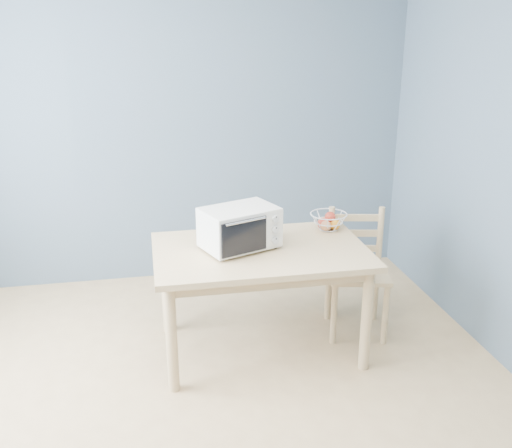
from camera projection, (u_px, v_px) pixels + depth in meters
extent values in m
cube|color=tan|center=(210.00, 441.00, 3.11)|extent=(4.00, 4.50, 0.01)
cube|color=#4F606D|center=(174.00, 131.00, 4.76)|extent=(4.00, 0.01, 2.60)
cube|color=tan|center=(260.00, 251.00, 3.76)|extent=(1.40, 0.90, 0.04)
cylinder|color=tan|center=(172.00, 339.00, 3.42)|extent=(0.07, 0.07, 0.71)
cylinder|color=tan|center=(366.00, 320.00, 3.65)|extent=(0.07, 0.07, 0.71)
cylinder|color=tan|center=(166.00, 287.00, 4.11)|extent=(0.07, 0.07, 0.71)
cylinder|color=tan|center=(330.00, 273.00, 4.34)|extent=(0.07, 0.07, 0.71)
cube|color=silver|center=(239.00, 227.00, 3.71)|extent=(0.56, 0.47, 0.26)
cube|color=black|center=(231.00, 229.00, 3.68)|extent=(0.38, 0.37, 0.21)
cube|color=black|center=(244.00, 237.00, 3.54)|extent=(0.30, 0.13, 0.22)
cylinder|color=silver|center=(246.00, 221.00, 3.49)|extent=(0.27, 0.12, 0.01)
cube|color=silver|center=(274.00, 229.00, 3.67)|extent=(0.12, 0.05, 0.24)
cylinder|color=black|center=(222.00, 260.00, 3.56)|extent=(0.03, 0.03, 0.02)
cylinder|color=black|center=(275.00, 247.00, 3.76)|extent=(0.03, 0.03, 0.02)
cylinder|color=black|center=(204.00, 247.00, 3.75)|extent=(0.03, 0.03, 0.02)
cylinder|color=black|center=(256.00, 236.00, 3.95)|extent=(0.03, 0.03, 0.02)
cylinder|color=silver|center=(276.00, 219.00, 3.63)|extent=(0.05, 0.03, 0.05)
cylinder|color=silver|center=(275.00, 230.00, 3.66)|extent=(0.05, 0.03, 0.05)
cylinder|color=silver|center=(275.00, 241.00, 3.68)|extent=(0.05, 0.03, 0.05)
torus|color=silver|center=(329.00, 214.00, 4.05)|extent=(0.34, 0.34, 0.01)
torus|color=silver|center=(328.00, 222.00, 4.07)|extent=(0.27, 0.27, 0.01)
torus|color=silver|center=(328.00, 229.00, 4.09)|extent=(0.16, 0.16, 0.01)
sphere|color=red|center=(323.00, 223.00, 4.08)|extent=(0.08, 0.08, 0.08)
sphere|color=orange|center=(335.00, 224.00, 4.07)|extent=(0.08, 0.08, 0.08)
sphere|color=#CA7F4E|center=(327.00, 222.00, 4.13)|extent=(0.08, 0.08, 0.08)
sphere|color=red|center=(330.00, 217.00, 4.06)|extent=(0.08, 0.08, 0.08)
sphere|color=#CA7F4E|center=(326.00, 226.00, 4.03)|extent=(0.07, 0.07, 0.07)
cube|color=tan|center=(358.00, 273.00, 4.08)|extent=(0.50, 0.50, 0.03)
cylinder|color=tan|center=(334.00, 315.00, 3.99)|extent=(0.04, 0.04, 0.45)
cylinder|color=tan|center=(385.00, 315.00, 3.98)|extent=(0.04, 0.04, 0.45)
cylinder|color=tan|center=(328.00, 292.00, 4.33)|extent=(0.04, 0.04, 0.45)
cylinder|color=tan|center=(376.00, 292.00, 4.32)|extent=(0.04, 0.04, 0.45)
cylinder|color=tan|center=(331.00, 236.00, 4.18)|extent=(0.04, 0.04, 0.45)
cylinder|color=tan|center=(380.00, 236.00, 4.18)|extent=(0.04, 0.04, 0.45)
cube|color=tan|center=(355.00, 248.00, 4.21)|extent=(0.36, 0.09, 0.05)
cube|color=tan|center=(356.00, 233.00, 4.17)|extent=(0.36, 0.09, 0.05)
cube|color=tan|center=(356.00, 218.00, 4.13)|extent=(0.36, 0.09, 0.05)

